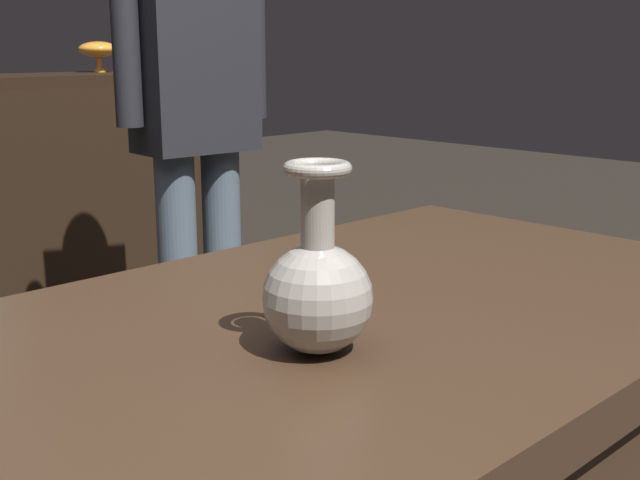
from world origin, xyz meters
name	(u,v)px	position (x,y,z in m)	size (l,w,h in m)	color
vase_centerpiece	(318,288)	(-0.07, -0.07, 0.86)	(0.11, 0.11, 0.19)	gray
shelf_vase_far_right	(98,50)	(1.04, 2.28, 1.07)	(0.15, 0.15, 0.12)	orange
visitor_near_right	(195,94)	(0.74, 1.24, 0.96)	(0.47, 0.20, 1.63)	slate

